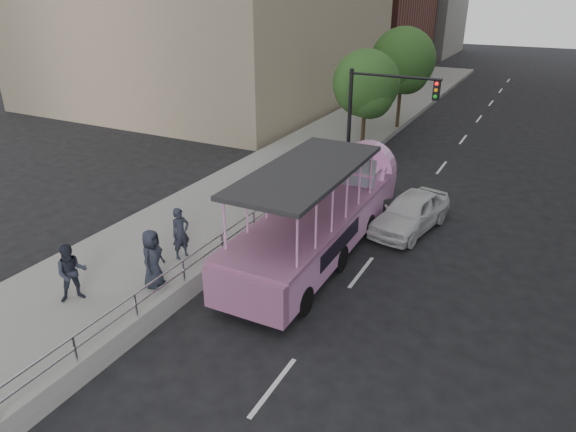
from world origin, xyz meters
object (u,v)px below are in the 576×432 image
at_px(parking_sign, 305,176).
at_px(pedestrian_near, 181,233).
at_px(duck_boat, 323,215).
at_px(pedestrian_far, 152,259).
at_px(street_tree_far, 404,63).
at_px(pedestrian_mid, 72,273).
at_px(traffic_signal, 374,108).
at_px(street_tree_near, 367,86).
at_px(car, 411,212).

bearing_deg(parking_sign, pedestrian_near, -107.64).
relative_size(duck_boat, pedestrian_far, 5.69).
xyz_separation_m(pedestrian_far, street_tree_far, (1.04, 22.07, 3.08)).
distance_m(pedestrian_mid, parking_sign, 9.62).
height_order(traffic_signal, street_tree_near, street_tree_near).
bearing_deg(pedestrian_mid, pedestrian_far, -3.10).
height_order(pedestrian_far, traffic_signal, traffic_signal).
height_order(pedestrian_far, street_tree_far, street_tree_far).
bearing_deg(street_tree_far, car, -71.78).
bearing_deg(street_tree_far, street_tree_near, -91.91).
bearing_deg(street_tree_far, pedestrian_near, -94.01).
bearing_deg(street_tree_far, duck_boat, -82.46).
xyz_separation_m(pedestrian_near, pedestrian_mid, (-1.16, -3.46, -0.01)).
xyz_separation_m(pedestrian_near, street_tree_far, (1.42, 20.26, 3.12)).
relative_size(pedestrian_far, street_tree_near, 0.32).
relative_size(car, pedestrian_mid, 2.43).
distance_m(duck_boat, pedestrian_far, 6.07).
distance_m(pedestrian_near, street_tree_far, 20.55).
relative_size(pedestrian_mid, street_tree_far, 0.27).
bearing_deg(pedestrian_far, parking_sign, -21.86).
distance_m(car, parking_sign, 4.36).
bearing_deg(street_tree_near, pedestrian_mid, -97.65).
height_order(car, street_tree_near, street_tree_near).
relative_size(parking_sign, street_tree_far, 0.41).
bearing_deg(pedestrian_far, pedestrian_mid, 126.09).
relative_size(pedestrian_near, pedestrian_far, 0.96).
height_order(duck_boat, pedestrian_mid, duck_boat).
height_order(pedestrian_near, traffic_signal, traffic_signal).
bearing_deg(traffic_signal, duck_boat, -83.57).
height_order(pedestrian_near, street_tree_near, street_tree_near).
bearing_deg(pedestrian_far, car, -45.97).
bearing_deg(parking_sign, traffic_signal, 78.89).
xyz_separation_m(pedestrian_mid, street_tree_near, (2.38, 17.72, 2.64)).
distance_m(duck_boat, street_tree_near, 11.52).
bearing_deg(parking_sign, duck_boat, -52.10).
xyz_separation_m(pedestrian_far, parking_sign, (1.43, 7.49, 0.45)).
distance_m(duck_boat, pedestrian_mid, 8.30).
distance_m(parking_sign, street_tree_far, 14.82).
relative_size(pedestrian_mid, traffic_signal, 0.34).
bearing_deg(street_tree_near, pedestrian_far, -93.01).
bearing_deg(pedestrian_mid, parking_sign, 21.80).
distance_m(pedestrian_mid, street_tree_far, 24.07).
bearing_deg(car, traffic_signal, 136.10).
xyz_separation_m(pedestrian_near, street_tree_near, (1.22, 14.26, 2.63)).
bearing_deg(pedestrian_mid, car, 3.37).
xyz_separation_m(car, parking_sign, (-4.22, -0.60, 0.94)).
relative_size(car, pedestrian_far, 2.32).
height_order(duck_boat, car, duck_boat).
bearing_deg(pedestrian_mid, pedestrian_near, 21.25).
distance_m(duck_boat, street_tree_far, 17.38).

